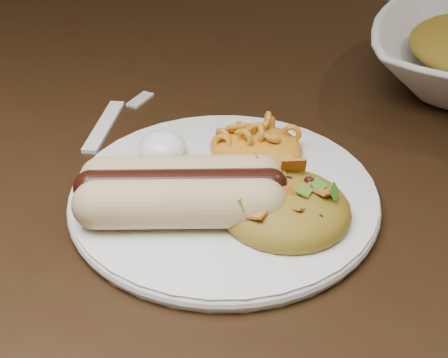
% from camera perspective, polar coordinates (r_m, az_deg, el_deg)
% --- Properties ---
extents(table, '(1.60, 0.90, 0.75)m').
position_cam_1_polar(table, '(0.68, 0.37, -1.82)').
color(table, black).
rests_on(table, floor).
extents(plate, '(0.33, 0.33, 0.01)m').
position_cam_1_polar(plate, '(0.52, 0.00, -1.51)').
color(plate, white).
rests_on(plate, table).
extents(hotdog, '(0.13, 0.12, 0.04)m').
position_cam_1_polar(hotdog, '(0.48, -3.96, -1.02)').
color(hotdog, '#D3C181').
rests_on(hotdog, plate).
extents(mac_and_cheese, '(0.09, 0.08, 0.03)m').
position_cam_1_polar(mac_and_cheese, '(0.56, 2.96, 3.94)').
color(mac_and_cheese, orange).
rests_on(mac_and_cheese, plate).
extents(sour_cream, '(0.05, 0.05, 0.03)m').
position_cam_1_polar(sour_cream, '(0.56, -5.69, 3.43)').
color(sour_cream, white).
rests_on(sour_cream, plate).
extents(taco_salad, '(0.10, 0.10, 0.05)m').
position_cam_1_polar(taco_salad, '(0.48, 5.62, -1.66)').
color(taco_salad, '#B85917').
rests_on(taco_salad, plate).
extents(fork, '(0.07, 0.14, 0.00)m').
position_cam_1_polar(fork, '(0.64, -10.91, 4.80)').
color(fork, silver).
rests_on(fork, table).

